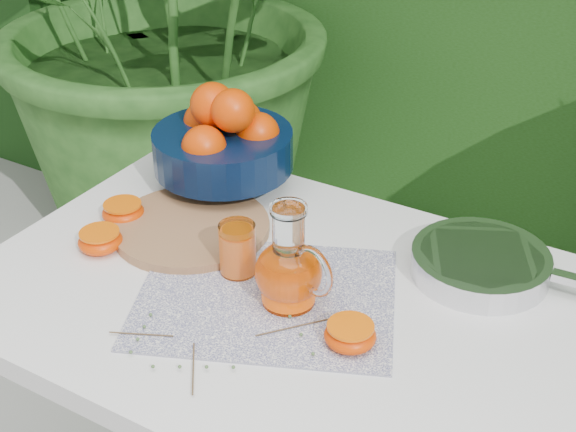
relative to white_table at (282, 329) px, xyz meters
The scene contains 9 objects.
white_table is the anchor object (origin of this frame).
placemat 0.09m from the white_table, 106.04° to the right, with size 0.41×0.32×0.00m, color #0D104B.
cutting_board 0.26m from the white_table, 163.50° to the left, with size 0.28×0.28×0.02m, color #A17349.
fruit_bowl 0.41m from the white_table, 138.70° to the left, with size 0.29×0.29×0.22m.
juice_pitcher 0.15m from the white_table, 40.87° to the right, with size 0.16×0.13×0.18m.
juice_tumbler 0.15m from the white_table, behind, with size 0.07×0.07×0.09m.
saute_pan 0.35m from the white_table, 37.96° to the left, with size 0.41×0.24×0.04m.
orange_halves 0.21m from the white_table, behind, with size 0.61×0.19×0.04m.
thyme_sprigs 0.19m from the white_table, 95.20° to the right, with size 0.29×0.25×0.01m.
Camera 1 is at (0.63, -0.81, 1.53)m, focal length 50.00 mm.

